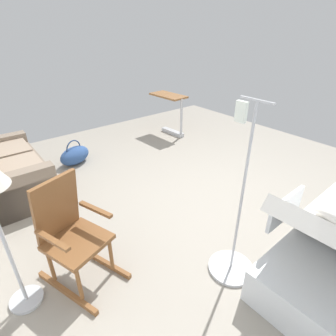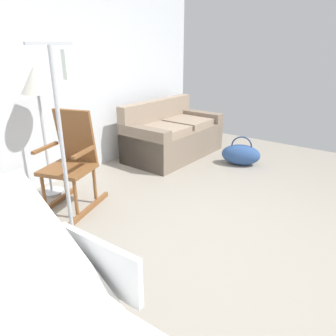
{
  "view_description": "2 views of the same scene",
  "coord_description": "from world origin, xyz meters",
  "px_view_note": "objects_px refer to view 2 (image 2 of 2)",
  "views": [
    {
      "loc": [
        -2.36,
        2.28,
        2.15
      ],
      "look_at": [
        -0.17,
        0.51,
        0.63
      ],
      "focal_mm": 28.56,
      "sensor_mm": 36.0,
      "label": 1
    },
    {
      "loc": [
        -2.36,
        -0.95,
        1.68
      ],
      "look_at": [
        -0.26,
        0.65,
        0.66
      ],
      "focal_mm": 34.51,
      "sensor_mm": 36.0,
      "label": 2
    }
  ],
  "objects_px": {
    "rocking_chair": "(71,162)",
    "iv_pole": "(78,269)",
    "couch": "(172,137)",
    "floor_lamp": "(37,89)",
    "duffel_bag": "(241,154)"
  },
  "relations": [
    {
      "from": "iv_pole",
      "to": "floor_lamp",
      "type": "bearing_deg",
      "value": 61.74
    },
    {
      "from": "rocking_chair",
      "to": "floor_lamp",
      "type": "bearing_deg",
      "value": 88.07
    },
    {
      "from": "rocking_chair",
      "to": "iv_pole",
      "type": "xyz_separation_m",
      "value": [
        -0.88,
        -1.19,
        -0.25
      ]
    },
    {
      "from": "rocking_chair",
      "to": "floor_lamp",
      "type": "height_order",
      "value": "floor_lamp"
    },
    {
      "from": "iv_pole",
      "to": "couch",
      "type": "bearing_deg",
      "value": 24.95
    },
    {
      "from": "couch",
      "to": "iv_pole",
      "type": "xyz_separation_m",
      "value": [
        -2.91,
        -1.35,
        -0.06
      ]
    },
    {
      "from": "rocking_chair",
      "to": "iv_pole",
      "type": "distance_m",
      "value": 1.5
    },
    {
      "from": "floor_lamp",
      "to": "duffel_bag",
      "type": "bearing_deg",
      "value": -31.08
    },
    {
      "from": "rocking_chair",
      "to": "iv_pole",
      "type": "relative_size",
      "value": 0.62
    },
    {
      "from": "couch",
      "to": "iv_pole",
      "type": "distance_m",
      "value": 3.21
    },
    {
      "from": "floor_lamp",
      "to": "iv_pole",
      "type": "relative_size",
      "value": 0.88
    },
    {
      "from": "iv_pole",
      "to": "duffel_bag",
      "type": "bearing_deg",
      "value": 5.29
    },
    {
      "from": "couch",
      "to": "floor_lamp",
      "type": "bearing_deg",
      "value": 171.17
    },
    {
      "from": "rocking_chair",
      "to": "floor_lamp",
      "type": "distance_m",
      "value": 0.87
    },
    {
      "from": "rocking_chair",
      "to": "duffel_bag",
      "type": "distance_m",
      "value": 2.49
    }
  ]
}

